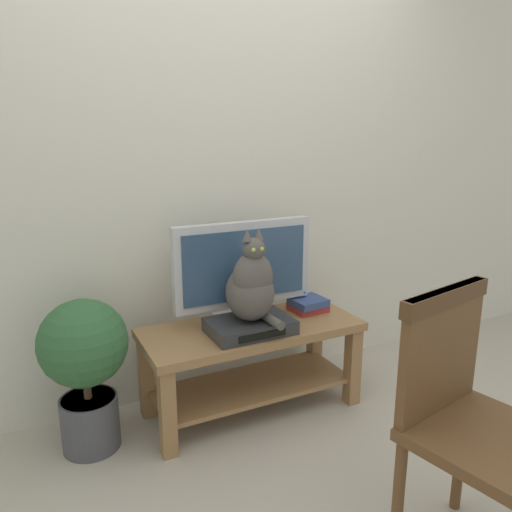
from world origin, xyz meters
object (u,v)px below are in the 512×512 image
at_px(tv, 244,269).
at_px(media_box, 249,326).
at_px(tv_stand, 252,351).
at_px(cat, 250,286).
at_px(book_stack, 308,305).
at_px(potted_plant, 85,362).
at_px(wooden_chair, 469,410).

xyz_separation_m(tv, media_box, (-0.05, -0.17, -0.25)).
height_order(tv_stand, cat, cat).
bearing_deg(book_stack, media_box, -163.21).
xyz_separation_m(tv_stand, book_stack, (0.38, 0.05, 0.18)).
bearing_deg(cat, tv, 74.52).
relative_size(tv_stand, tv, 1.49).
xyz_separation_m(tv, potted_plant, (-0.83, -0.05, -0.32)).
relative_size(media_box, wooden_chair, 0.44).
bearing_deg(tv, media_box, -106.94).
height_order(book_stack, potted_plant, potted_plant).
bearing_deg(potted_plant, tv, 3.69).
bearing_deg(book_stack, tv_stand, -171.88).
xyz_separation_m(wooden_chair, potted_plant, (-1.07, 1.21, -0.12)).
bearing_deg(wooden_chair, cat, 104.86).
distance_m(cat, book_stack, 0.50).
height_order(cat, wooden_chair, cat).
height_order(tv_stand, potted_plant, potted_plant).
xyz_separation_m(book_stack, potted_plant, (-1.21, -0.02, -0.08)).
bearing_deg(wooden_chair, potted_plant, 131.50).
relative_size(wooden_chair, book_stack, 4.75).
bearing_deg(tv, wooden_chair, -79.39).
bearing_deg(tv, book_stack, -5.77).
xyz_separation_m(cat, wooden_chair, (0.29, -1.08, -0.16)).
relative_size(media_box, cat, 0.88).
height_order(tv, book_stack, tv).
distance_m(media_box, wooden_chair, 1.13).
bearing_deg(media_box, wooden_chair, -75.26).
bearing_deg(cat, tv_stand, 60.52).
bearing_deg(book_stack, potted_plant, -179.28).
bearing_deg(potted_plant, tv_stand, -2.68).
height_order(tv, wooden_chair, tv).
height_order(tv_stand, tv, tv).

